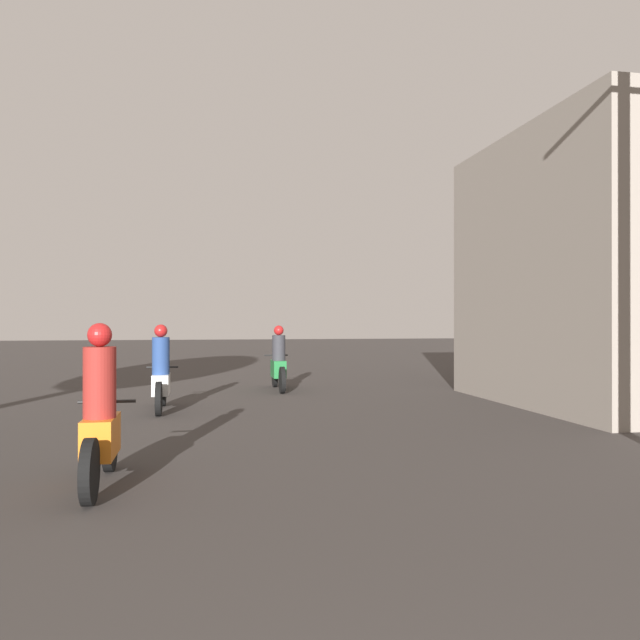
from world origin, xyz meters
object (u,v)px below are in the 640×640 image
object	(u,v)px
motorcycle_orange	(100,421)
building_right_near	(638,271)
motorcycle_white	(161,376)
motorcycle_green	(278,364)

from	to	relation	value
motorcycle_orange	building_right_near	world-z (taller)	building_right_near
building_right_near	motorcycle_white	bearing A→B (deg)	175.60
motorcycle_green	building_right_near	world-z (taller)	building_right_near
motorcycle_orange	building_right_near	bearing A→B (deg)	21.31
motorcycle_orange	motorcycle_green	xyz separation A→B (m)	(2.87, 8.57, -0.03)
building_right_near	motorcycle_orange	bearing A→B (deg)	-154.38
motorcycle_white	motorcycle_green	world-z (taller)	motorcycle_white
motorcycle_orange	motorcycle_white	size ratio (longest dim) A/B	0.98
motorcycle_orange	motorcycle_green	bearing A→B (deg)	67.16
motorcycle_orange	motorcycle_white	xyz separation A→B (m)	(0.27, 5.44, -0.02)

